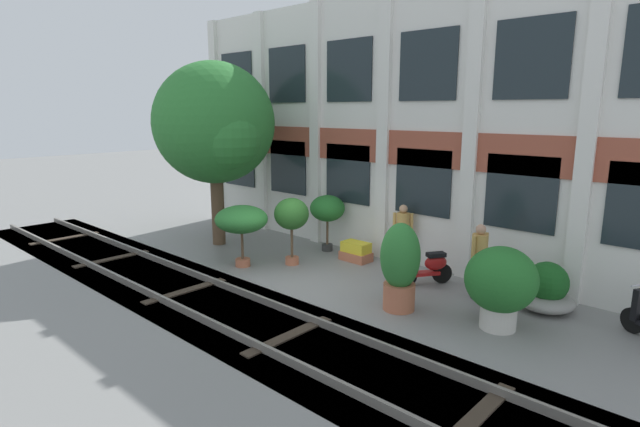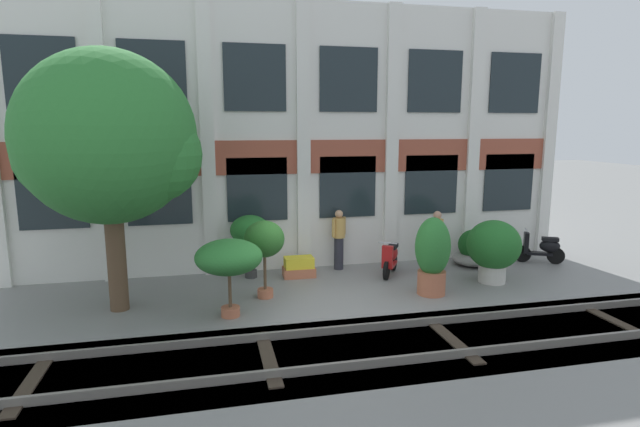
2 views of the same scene
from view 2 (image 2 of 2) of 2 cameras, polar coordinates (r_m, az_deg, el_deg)
ground_plane at (r=11.26m, az=1.18°, el=-10.43°), size 80.00×80.00×0.00m
apartment_facade at (r=13.78m, az=-2.14°, el=8.53°), size 15.44×0.64×7.16m
rail_tracks at (r=9.32m, az=4.65°, el=-15.87°), size 23.08×2.80×0.43m
broadleaf_tree at (r=11.18m, az=-23.07°, el=7.48°), size 3.76×3.58×5.48m
potted_plant_tall_urn at (r=11.44m, az=-6.38°, el=-3.15°), size 0.92×0.92×1.81m
potted_plant_low_pan at (r=13.03m, az=-8.01°, el=-2.00°), size 1.02×1.02×1.66m
potted_plant_terracotta_small at (r=10.43m, az=-10.38°, el=-5.05°), size 1.38×1.38×1.64m
potted_plant_stone_basin at (r=13.33m, az=19.22°, el=-3.65°), size 1.34×1.34×1.60m
potted_plant_square_trough at (r=13.23m, az=-2.42°, el=-6.16°), size 0.85×0.53×0.53m
potted_plant_glazed_jar at (r=11.98m, az=12.73°, el=-4.55°), size 0.82×0.82×1.85m
potted_plant_wide_bowl at (r=14.90m, az=17.09°, el=-4.10°), size 1.16×1.16×1.02m
scooter_near_curb at (r=13.51m, az=8.11°, el=-5.09°), size 0.85×1.20×0.98m
scooter_second_parked at (r=15.80m, az=24.03°, el=-3.65°), size 1.26×0.78×0.98m
resident_by_doorway at (r=13.86m, az=13.16°, el=-2.89°), size 0.34×0.52×1.68m
resident_watching_tracks at (r=13.75m, az=2.17°, el=-2.77°), size 0.46×0.34×1.66m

